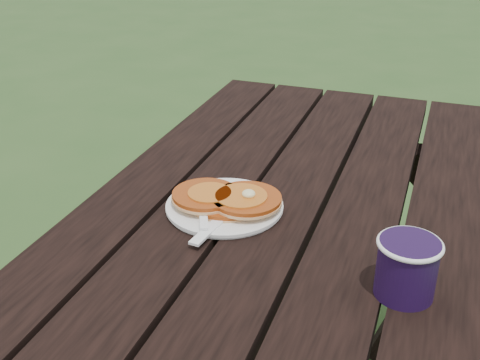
% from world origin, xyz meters
% --- Properties ---
extents(plate, '(0.24, 0.24, 0.01)m').
position_xyz_m(plate, '(-0.10, 0.11, 0.76)').
color(plate, white).
rests_on(plate, picnic_table).
extents(pancake_stack, '(0.21, 0.14, 0.04)m').
position_xyz_m(pancake_stack, '(-0.09, 0.11, 0.77)').
color(pancake_stack, '#AA4413').
rests_on(pancake_stack, plate).
extents(knife, '(0.04, 0.18, 0.00)m').
position_xyz_m(knife, '(-0.09, 0.05, 0.76)').
color(knife, white).
rests_on(knife, plate).
extents(fork, '(0.09, 0.16, 0.01)m').
position_xyz_m(fork, '(-0.12, 0.05, 0.77)').
color(fork, white).
rests_on(fork, plate).
extents(coffee_cup, '(0.10, 0.10, 0.09)m').
position_xyz_m(coffee_cup, '(0.25, -0.04, 0.80)').
color(coffee_cup, '#1D0C31').
rests_on(coffee_cup, picnic_table).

